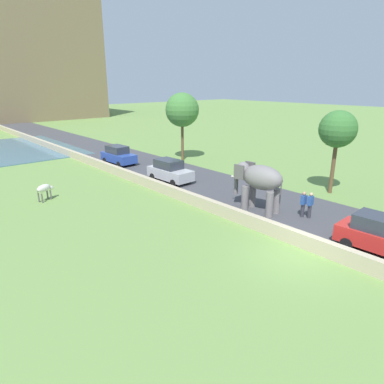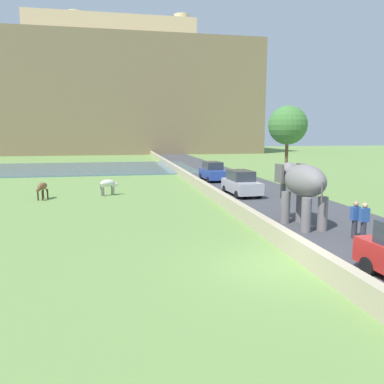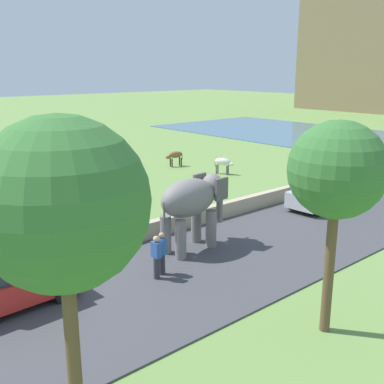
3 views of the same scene
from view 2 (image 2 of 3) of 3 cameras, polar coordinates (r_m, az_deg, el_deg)
name	(u,v)px [view 2 (image 2 of 3)]	position (r m, az deg, el deg)	size (l,w,h in m)	color
ground_plane	(273,267)	(12.77, 12.48, -11.27)	(220.00, 220.00, 0.00)	#6B8E47
road_surface	(236,183)	(32.79, 6.77, 1.36)	(7.00, 120.00, 0.06)	#424247
barrier_wall	(198,183)	(29.87, 0.98, 1.34)	(0.40, 110.00, 0.75)	tan
lake	(47,169)	(49.22, -21.52, 3.36)	(36.00, 18.00, 0.08)	#426B84
hill_distant	(115,100)	(91.23, -11.84, 13.78)	(64.00, 28.00, 24.39)	#7F6B4C
fort_on_hill	(114,32)	(93.76, -12.01, 23.09)	(37.77, 8.00, 7.56)	#D6BC89
elephant	(302,184)	(17.98, 16.62, 1.15)	(1.65, 3.53, 2.99)	slate
person_beside_elephant	(355,219)	(16.72, 23.91, -3.88)	(0.36, 0.22, 1.63)	#33333D
person_trailing	(364,221)	(16.53, 25.06, -4.10)	(0.36, 0.22, 1.63)	#33333D
car_silver	(241,183)	(26.30, 7.62, 1.35)	(1.94, 4.07, 1.80)	#B7B7BC
car_blue	(213,172)	(34.19, 3.25, 3.18)	(1.94, 4.07, 1.80)	#2D4CA8
cow_brown	(42,187)	(26.54, -22.20, 0.69)	(0.69, 1.42, 1.15)	brown
cow_white	(108,184)	(26.86, -12.84, 1.23)	(1.39, 0.90, 1.15)	silver
tree_near	(288,125)	(33.49, 14.59, 9.94)	(3.37, 3.37, 6.78)	brown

